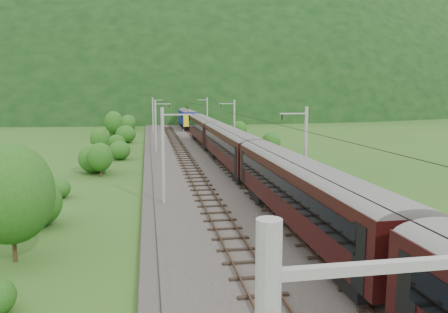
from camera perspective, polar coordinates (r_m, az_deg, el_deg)
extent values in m
plane|color=#264D18|center=(38.09, 1.59, -6.08)|extent=(600.00, 600.00, 0.00)
cube|color=#38332D|center=(47.65, -0.81, -2.93)|extent=(14.00, 220.00, 0.30)
cube|color=#553424|center=(47.20, -4.55, -2.64)|extent=(0.08, 220.00, 0.15)
cube|color=#553424|center=(47.35, -2.82, -2.59)|extent=(0.08, 220.00, 0.15)
cube|color=black|center=(47.29, -3.69, -2.78)|extent=(2.40, 220.00, 0.12)
cube|color=#553424|center=(47.87, 1.18, -2.46)|extent=(0.08, 220.00, 0.15)
cube|color=#553424|center=(48.16, 2.86, -2.40)|extent=(0.08, 220.00, 0.15)
cube|color=black|center=(48.04, 2.02, -2.59)|extent=(2.40, 220.00, 0.12)
cube|color=gray|center=(5.11, 19.25, -13.52)|extent=(2.40, 0.12, 0.12)
cylinder|color=gray|center=(36.52, -7.96, 0.09)|extent=(0.28, 0.28, 8.00)
cube|color=gray|center=(36.25, -6.16, 5.46)|extent=(2.40, 0.12, 0.12)
cylinder|color=black|center=(36.34, -4.58, 5.02)|extent=(0.10, 0.10, 0.50)
cylinder|color=gray|center=(68.33, -8.92, 3.95)|extent=(0.28, 0.28, 8.00)
cube|color=gray|center=(68.19, -7.97, 6.82)|extent=(2.40, 0.12, 0.12)
cylinder|color=black|center=(68.24, -7.12, 6.59)|extent=(0.10, 0.10, 0.50)
cylinder|color=gray|center=(100.26, -9.27, 5.35)|extent=(0.28, 0.28, 8.00)
cube|color=gray|center=(100.16, -8.63, 7.31)|extent=(2.40, 0.12, 0.12)
cylinder|color=black|center=(100.20, -8.05, 7.15)|extent=(0.10, 0.10, 0.50)
cylinder|color=gray|center=(132.23, -9.45, 6.08)|extent=(0.28, 0.28, 8.00)
cube|color=gray|center=(132.15, -8.97, 7.56)|extent=(2.40, 0.12, 0.12)
cylinder|color=black|center=(132.18, -8.53, 7.44)|extent=(0.10, 0.10, 0.50)
cylinder|color=gray|center=(164.21, -9.57, 6.52)|extent=(0.28, 0.28, 8.00)
cube|color=gray|center=(164.15, -9.17, 7.72)|extent=(2.40, 0.12, 0.12)
cylinder|color=black|center=(164.17, -8.82, 7.62)|extent=(0.10, 0.10, 0.50)
cylinder|color=gray|center=(38.95, 10.59, 0.55)|extent=(0.28, 0.28, 8.00)
cube|color=gray|center=(38.23, 9.04, 5.56)|extent=(2.40, 0.12, 0.12)
cylinder|color=black|center=(37.93, 7.59, 5.12)|extent=(0.10, 0.10, 0.50)
cylinder|color=gray|center=(69.66, 1.36, 4.13)|extent=(0.28, 0.28, 8.00)
cube|color=gray|center=(69.26, 0.39, 6.93)|extent=(2.40, 0.12, 0.12)
cylinder|color=black|center=(69.10, -0.44, 6.67)|extent=(0.10, 0.10, 0.50)
cylinder|color=gray|center=(101.17, -2.20, 5.48)|extent=(0.28, 0.28, 8.00)
cube|color=gray|center=(100.90, -2.89, 7.40)|extent=(2.40, 0.12, 0.12)
cylinder|color=black|center=(100.79, -3.46, 7.23)|extent=(0.10, 0.10, 0.50)
cylinder|color=gray|center=(132.92, -4.07, 6.18)|extent=(0.28, 0.28, 8.00)
cube|color=gray|center=(132.71, -4.61, 7.64)|extent=(2.40, 0.12, 0.12)
cylinder|color=black|center=(132.63, -5.04, 7.51)|extent=(0.10, 0.10, 0.50)
cylinder|color=gray|center=(164.76, -5.22, 6.61)|extent=(0.28, 0.28, 8.00)
cube|color=gray|center=(164.60, -5.66, 7.78)|extent=(2.40, 0.12, 0.12)
cylinder|color=black|center=(164.53, -6.01, 7.67)|extent=(0.10, 0.10, 0.50)
cylinder|color=black|center=(46.45, -3.76, 5.41)|extent=(0.03, 198.00, 0.03)
cylinder|color=black|center=(47.21, 2.06, 5.47)|extent=(0.03, 198.00, 0.03)
ellipsoid|color=black|center=(296.36, -8.54, 6.53)|extent=(504.00, 360.00, 244.00)
cube|color=black|center=(28.81, 10.23, -4.46)|extent=(3.17, 24.02, 3.28)
cylinder|color=slate|center=(28.52, 10.31, -1.58)|extent=(3.17, 23.90, 3.17)
cube|color=black|center=(28.22, 7.19, -3.85)|extent=(0.05, 21.14, 1.26)
cube|color=black|center=(29.31, 13.20, -3.55)|extent=(0.05, 21.14, 1.26)
cube|color=black|center=(22.12, 17.81, -14.58)|extent=(2.40, 3.49, 0.98)
cube|color=black|center=(37.08, 5.67, -4.84)|extent=(2.40, 3.49, 0.98)
cube|color=black|center=(52.58, 0.88, 1.50)|extent=(3.17, 24.02, 3.28)
cylinder|color=slate|center=(52.42, 0.88, 3.10)|extent=(3.17, 23.90, 3.17)
cube|color=black|center=(52.26, -0.85, 1.89)|extent=(0.05, 21.14, 1.26)
cube|color=black|center=(52.86, 2.59, 1.96)|extent=(0.05, 21.14, 1.26)
cube|color=black|center=(44.78, 2.89, -2.49)|extent=(2.40, 3.49, 0.98)
cube|color=black|center=(61.07, -0.60, 0.46)|extent=(2.40, 3.49, 0.98)
cube|color=black|center=(77.09, -2.60, 3.72)|extent=(3.17, 24.02, 3.28)
cylinder|color=slate|center=(76.98, -2.61, 4.81)|extent=(3.17, 23.90, 3.17)
cube|color=black|center=(76.87, -3.79, 3.99)|extent=(0.05, 21.14, 1.26)
cube|color=black|center=(77.28, -1.42, 4.03)|extent=(0.05, 21.14, 1.26)
cube|color=black|center=(69.02, -1.70, 1.39)|extent=(2.40, 3.49, 0.98)
cube|color=black|center=(85.60, -3.31, 2.76)|extent=(2.40, 3.49, 0.98)
cube|color=navy|center=(111.58, -4.89, 5.17)|extent=(3.17, 19.65, 3.28)
cylinder|color=slate|center=(111.50, -4.90, 5.92)|extent=(3.17, 19.55, 3.17)
cube|color=black|center=(111.42, -5.72, 5.35)|extent=(0.05, 17.29, 1.26)
cube|color=black|center=(111.71, -4.07, 5.38)|extent=(0.05, 17.29, 1.26)
cube|color=black|center=(104.89, -4.55, 3.80)|extent=(2.40, 3.49, 0.98)
cube|color=black|center=(118.55, -5.18, 4.33)|extent=(2.40, 3.49, 0.98)
cube|color=gold|center=(121.16, -5.30, 5.32)|extent=(3.23, 0.50, 2.95)
cube|color=gold|center=(102.02, -4.41, 4.74)|extent=(3.23, 0.50, 2.95)
cube|color=black|center=(114.46, -5.04, 6.37)|extent=(0.08, 1.60, 0.98)
cylinder|color=red|center=(90.43, -5.28, 3.06)|extent=(0.17, 0.17, 1.57)
cylinder|color=red|center=(86.60, -4.60, 2.73)|extent=(0.14, 0.14, 1.30)
cylinder|color=black|center=(79.80, -8.15, 2.43)|extent=(0.14, 0.14, 1.96)
sphere|color=red|center=(79.70, -8.17, 3.16)|extent=(0.24, 0.24, 0.24)
ellipsoid|color=#224913|center=(33.94, -23.48, -5.67)|extent=(3.76, 3.76, 3.39)
ellipsoid|color=#224913|center=(42.21, -20.72, -3.93)|extent=(2.01, 2.01, 1.81)
ellipsoid|color=#224913|center=(53.94, -16.53, -0.24)|extent=(3.84, 3.84, 3.46)
ellipsoid|color=#224913|center=(63.31, -13.50, 0.78)|extent=(3.01, 3.01, 2.71)
ellipsoid|color=#224913|center=(74.05, -13.86, 1.80)|extent=(2.85, 2.85, 2.56)
ellipsoid|color=#224913|center=(83.88, -12.72, 2.87)|extent=(3.72, 3.72, 3.35)
ellipsoid|color=#224913|center=(96.56, -14.24, 3.08)|extent=(2.05, 2.05, 1.85)
ellipsoid|color=#224913|center=(108.22, -12.57, 4.19)|extent=(4.13, 4.13, 3.72)
ellipsoid|color=#224913|center=(116.49, -12.37, 4.46)|extent=(4.04, 4.04, 3.64)
ellipsoid|color=#224913|center=(130.10, -11.43, 4.90)|extent=(4.06, 4.06, 3.66)
cylinder|color=black|center=(27.59, -25.82, -8.66)|extent=(0.24, 0.24, 3.69)
ellipsoid|color=#224913|center=(27.07, -26.11, -4.38)|extent=(4.75, 4.75, 5.70)
cylinder|color=black|center=(51.41, -15.78, -1.38)|extent=(0.24, 0.24, 2.11)
ellipsoid|color=#224913|center=(51.23, -15.84, -0.05)|extent=(2.71, 2.71, 3.26)
cylinder|color=black|center=(69.43, -15.91, 1.15)|extent=(0.24, 0.24, 2.21)
ellipsoid|color=#224913|center=(69.28, -15.95, 2.18)|extent=(2.84, 2.84, 3.41)
cylinder|color=black|center=(95.39, -14.19, 3.37)|extent=(0.24, 0.24, 3.00)
ellipsoid|color=#224913|center=(95.26, -14.23, 4.39)|extent=(3.86, 3.86, 4.63)
ellipsoid|color=#224913|center=(46.81, 11.89, -2.38)|extent=(2.01, 2.01, 1.81)
ellipsoid|color=#224913|center=(71.35, 6.18, 1.83)|extent=(3.06, 3.06, 2.75)
ellipsoid|color=#224913|center=(92.90, 1.99, 3.50)|extent=(3.40, 3.40, 3.06)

